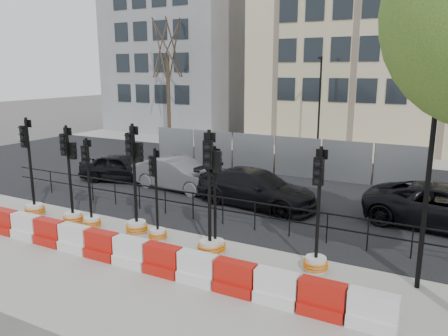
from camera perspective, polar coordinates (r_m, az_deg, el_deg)
The scene contains 24 objects.
ground at distance 14.79m, azimuth -6.52°, elevation -8.06°, with size 120.00×120.00×0.00m, color #51514C.
sidewalk_near at distance 12.63m, azimuth -14.39°, elevation -12.09°, with size 40.00×6.00×0.02m, color gray.
road at distance 20.65m, azimuth 4.50°, elevation -1.94°, with size 40.00×14.00×0.03m, color black.
sidewalk_far at distance 28.95m, azimuth 11.65°, elevation 2.07°, with size 40.00×4.00×0.02m, color gray.
building_grey at distance 39.93m, azimuth -5.53°, elevation 15.20°, with size 11.00×9.06×14.00m.
building_cream at distance 34.07m, azimuth 18.80°, elevation 18.43°, with size 15.00×10.06×18.00m.
kerb_railing at distance 15.52m, azimuth -4.08°, elevation -4.32°, with size 18.00×0.04×1.00m.
heras_fencing at distance 23.04m, azimuth 7.29°, elevation 1.23°, with size 14.33×1.72×2.00m.
lamp_post_far at distance 27.43m, azimuth 12.35°, elevation 8.24°, with size 0.12×0.56×6.00m.
lamp_post_near at distance 11.02m, azimuth 25.34°, elevation 1.02°, with size 0.12×0.56×6.00m.
tree_bare_far at distance 32.88m, azimuth -7.43°, elevation 15.10°, with size 2.00×2.00×9.00m.
barrier_row at distance 12.62m, azimuth -13.87°, elevation -10.32°, with size 14.65×0.50×0.80m.
traffic_signal_a at distance 17.28m, azimuth -23.67°, elevation -3.41°, with size 0.71×0.71×3.61m.
traffic_signal_b at distance 15.83m, azimuth -19.26°, elevation -4.18°, with size 0.68×0.68×3.44m.
traffic_signal_c at distance 15.35m, azimuth -17.01°, elevation -5.25°, with size 0.61×0.61×3.08m.
traffic_signal_d at distance 14.33m, azimuth -11.42°, elevation -5.28°, with size 0.71×0.71×3.61m.
traffic_signal_e at distance 13.83m, azimuth -8.74°, elevation -6.95°, with size 0.58×0.58×2.94m.
traffic_signal_f at distance 12.51m, azimuth -1.83°, elevation -7.67°, with size 0.72×0.72×3.64m.
traffic_signal_g at distance 12.74m, azimuth -1.20°, elevation -8.32°, with size 0.62×0.62×3.17m.
traffic_signal_h at distance 11.84m, azimuth 11.95°, elevation -10.07°, with size 0.66×0.66×3.36m.
car_a at distance 21.33m, azimuth -13.27°, elevation 0.04°, with size 4.20×2.51×1.34m, color black.
car_b at distance 19.42m, azimuth -5.99°, elevation -0.78°, with size 4.50×1.98×1.44m, color #58575D.
car_c at distance 17.05m, azimuth 4.26°, elevation -2.66°, with size 5.11×2.51×1.43m, color black.
car_d at distance 16.38m, azimuth 27.18°, elevation -4.64°, with size 5.53×3.01×1.47m, color black.
Camera 1 is at (7.91, -11.35, 5.22)m, focal length 35.00 mm.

